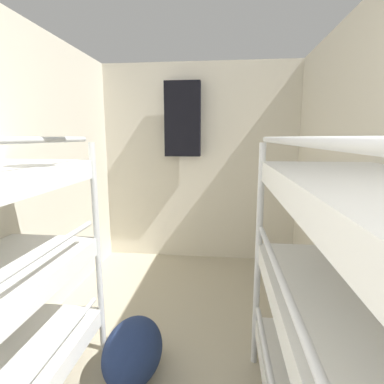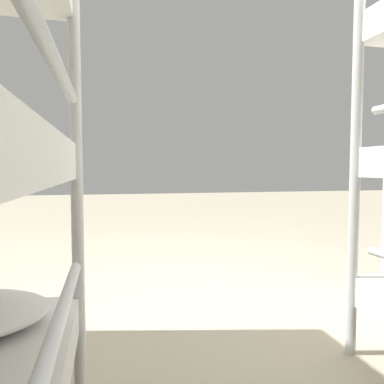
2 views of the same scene
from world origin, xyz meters
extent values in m
cube|color=beige|center=(0.00, 4.22, 1.26)|extent=(2.59, 0.06, 2.52)
cylinder|color=silver|center=(-0.57, 2.30, 0.79)|extent=(0.04, 0.04, 1.57)
cylinder|color=silver|center=(-0.57, 1.43, 1.04)|extent=(0.03, 1.50, 0.03)
cylinder|color=silver|center=(0.57, 2.30, 0.79)|extent=(0.04, 0.04, 1.57)
cube|color=white|center=(0.90, 1.43, 0.83)|extent=(0.67, 1.77, 0.12)
cylinder|color=silver|center=(0.57, 1.43, 1.04)|extent=(0.03, 1.50, 0.03)
cylinder|color=silver|center=(0.57, 1.43, 1.59)|extent=(0.03, 1.50, 0.03)
ellipsoid|color=navy|center=(-0.26, 2.07, 0.19)|extent=(0.38, 0.55, 0.38)
cube|color=black|center=(-0.19, 4.07, 1.82)|extent=(0.44, 0.12, 0.90)
camera|label=1|loc=(0.33, 0.34, 1.61)|focal=28.00mm
camera|label=2|loc=(0.46, 1.97, 0.81)|focal=35.00mm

